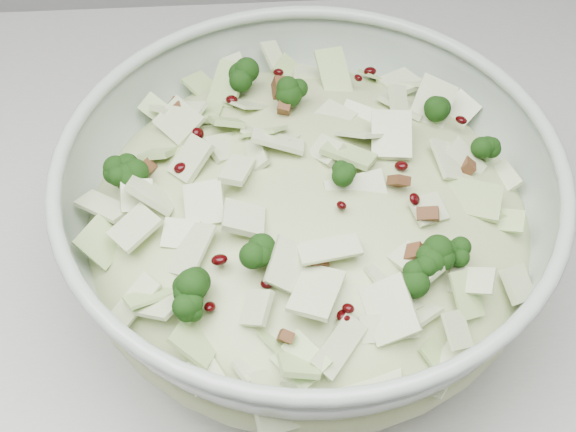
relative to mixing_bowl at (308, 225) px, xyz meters
name	(u,v)px	position (x,y,z in m)	size (l,w,h in m)	color
counter	(401,409)	(0.14, 0.10, -0.52)	(3.60, 0.60, 0.90)	#B6B5B1
mixing_bowl	(308,225)	(0.00, 0.00, 0.00)	(0.39, 0.39, 0.14)	#A3B3A6
salad	(309,205)	(0.00, 0.00, 0.02)	(0.40, 0.40, 0.14)	#B8C184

